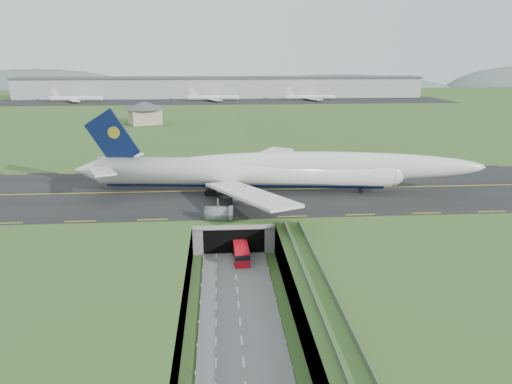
{
  "coord_description": "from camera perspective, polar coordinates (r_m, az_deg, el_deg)",
  "views": [
    {
      "loc": [
        -2.55,
        -83.06,
        37.85
      ],
      "look_at": [
        5.2,
        20.0,
        9.21
      ],
      "focal_mm": 35.0,
      "sensor_mm": 36.0,
      "label": 1
    }
  ],
  "objects": [
    {
      "name": "ground",
      "position": [
        91.31,
        -2.34,
        -9.02
      ],
      "size": [
        900.0,
        900.0,
        0.0
      ],
      "primitive_type": "plane",
      "color": "#3A5723",
      "rests_on": "ground"
    },
    {
      "name": "distant_hills",
      "position": [
        519.1,
        3.17,
        10.84
      ],
      "size": [
        700.0,
        91.0,
        60.0
      ],
      "color": "slate",
      "rests_on": "ground"
    },
    {
      "name": "trench_road",
      "position": [
        84.5,
        -2.16,
        -11.06
      ],
      "size": [
        12.0,
        75.0,
        0.2
      ],
      "primitive_type": "cube",
      "color": "slate",
      "rests_on": "ground"
    },
    {
      "name": "taxiway",
      "position": [
        120.36,
        -2.94,
        0.16
      ],
      "size": [
        800.0,
        44.0,
        0.18
      ],
      "primitive_type": "cube",
      "color": "black",
      "rests_on": "airfield_deck"
    },
    {
      "name": "airfield_deck",
      "position": [
        90.11,
        -2.36,
        -7.28
      ],
      "size": [
        800.0,
        800.0,
        6.0
      ],
      "primitive_type": "cube",
      "color": "gray",
      "rests_on": "ground"
    },
    {
      "name": "service_building",
      "position": [
        242.18,
        -12.63,
        9.07
      ],
      "size": [
        25.2,
        25.2,
        10.7
      ],
      "rotation": [
        0.0,
        0.0,
        0.35
      ],
      "color": "tan",
      "rests_on": "ground"
    },
    {
      "name": "guideway",
      "position": [
        73.02,
        6.99,
        -11.09
      ],
      "size": [
        3.0,
        53.0,
        7.05
      ],
      "color": "#A8A8A3",
      "rests_on": "ground"
    },
    {
      "name": "shuttle_tram",
      "position": [
        94.49,
        -1.71,
        -7.04
      ],
      "size": [
        2.98,
        7.43,
        3.01
      ],
      "rotation": [
        0.0,
        0.0,
        0.02
      ],
      "color": "red",
      "rests_on": "ground"
    },
    {
      "name": "tunnel_portal",
      "position": [
        105.61,
        -2.69,
        -3.61
      ],
      "size": [
        17.0,
        22.3,
        6.0
      ],
      "color": "gray",
      "rests_on": "ground"
    },
    {
      "name": "cargo_terminal",
      "position": [
        383.23,
        -4.02,
        11.87
      ],
      "size": [
        320.0,
        67.0,
        15.6
      ],
      "color": "#B2B2B2",
      "rests_on": "ground"
    },
    {
      "name": "jumbo_jet",
      "position": [
        117.07,
        2.02,
        2.48
      ],
      "size": [
        96.81,
        61.57,
        20.49
      ],
      "rotation": [
        0.0,
        0.0,
        -0.11
      ],
      "color": "silver",
      "rests_on": "ground"
    }
  ]
}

